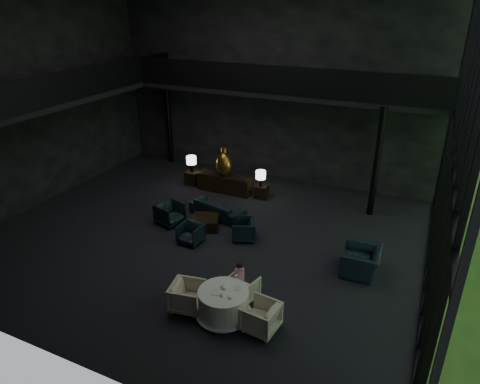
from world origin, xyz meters
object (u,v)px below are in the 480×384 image
at_px(lounge_armchair_west, 170,212).
at_px(coffee_table, 206,222).
at_px(table_lamp_left, 191,161).
at_px(window_armchair, 362,255).
at_px(dining_chair_east, 261,315).
at_px(child, 240,272).
at_px(sofa, 217,206).
at_px(side_table_right, 262,191).
at_px(bronze_urn, 224,163).
at_px(lounge_armchair_south, 191,233).
at_px(lounge_armchair_east, 244,229).
at_px(dining_table, 223,305).
at_px(side_table_left, 193,178).
at_px(console, 225,183).
at_px(dining_chair_north, 242,287).
at_px(table_lamp_right, 261,175).
at_px(dining_chair_west, 187,295).

bearing_deg(lounge_armchair_west, coffee_table, -63.98).
bearing_deg(table_lamp_left, window_armchair, -24.61).
bearing_deg(dining_chair_east, child, -127.72).
bearing_deg(table_lamp_left, sofa, -42.62).
relative_size(side_table_right, coffee_table, 0.60).
height_order(bronze_urn, sofa, bronze_urn).
relative_size(lounge_armchair_west, lounge_armchair_south, 1.35).
xyz_separation_m(lounge_armchair_east, dining_table, (1.10, -3.64, -0.06)).
bearing_deg(lounge_armchair_east, side_table_left, -152.79).
bearing_deg(lounge_armchair_east, console, -166.59).
bearing_deg(dining_chair_north, coffee_table, -33.44).
relative_size(window_armchair, child, 2.43).
bearing_deg(table_lamp_left, console, -4.00).
bearing_deg(window_armchair, side_table_left, -117.80).
distance_m(table_lamp_right, lounge_armchair_west, 3.88).
xyz_separation_m(console, lounge_armchair_south, (0.81, -4.05, -0.02)).
bearing_deg(side_table_right, lounge_armchair_south, -100.70).
bearing_deg(coffee_table, bronze_urn, 104.36).
distance_m(lounge_armchair_west, dining_chair_north, 4.86).
relative_size(side_table_left, sofa, 0.27).
height_order(side_table_right, lounge_armchair_west, lounge_armchair_west).
distance_m(side_table_left, dining_chair_west, 8.10).
bearing_deg(side_table_right, table_lamp_left, 179.84).
relative_size(bronze_urn, window_armchair, 0.90).
xyz_separation_m(lounge_armchair_west, lounge_armchair_east, (2.80, 0.11, -0.08)).
height_order(side_table_right, table_lamp_right, table_lamp_right).
height_order(window_armchair, dining_chair_north, window_armchair).
bearing_deg(table_lamp_left, lounge_armchair_south, -59.91).
relative_size(dining_chair_east, dining_chair_west, 1.00).
distance_m(side_table_right, lounge_armchair_south, 4.23).
xyz_separation_m(console, lounge_armchair_west, (-0.52, -3.24, 0.10)).
distance_m(side_table_left, window_armchair, 8.52).
xyz_separation_m(lounge_armchair_south, dining_chair_west, (1.60, -2.84, 0.09)).
height_order(side_table_left, lounge_armchair_south, lounge_armchair_south).
bearing_deg(dining_chair_north, table_lamp_left, -36.15).
distance_m(side_table_left, dining_chair_north, 7.95).
bearing_deg(dining_chair_east, lounge_armchair_west, -119.54).
xyz_separation_m(lounge_armchair_south, dining_table, (2.56, -2.71, -0.01)).
xyz_separation_m(side_table_right, sofa, (-0.86, -2.14, 0.14)).
bearing_deg(lounge_armchair_south, coffee_table, 97.35).
height_order(table_lamp_left, lounge_armchair_west, table_lamp_left).
xyz_separation_m(lounge_armchair_south, dining_chair_east, (3.58, -2.77, 0.09)).
bearing_deg(dining_table, child, 89.15).
distance_m(lounge_armchair_east, window_armchair, 3.86).
distance_m(side_table_left, table_lamp_left, 0.78).
xyz_separation_m(console, dining_chair_north, (3.52, -5.94, -0.01)).
bearing_deg(child, table_lamp_right, -72.89).
distance_m(dining_table, dining_chair_west, 0.98).
xyz_separation_m(bronze_urn, dining_chair_east, (4.40, -6.81, -0.81)).
bearing_deg(sofa, lounge_armchair_south, 104.07).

